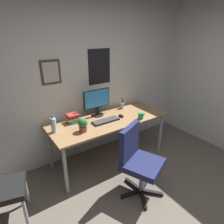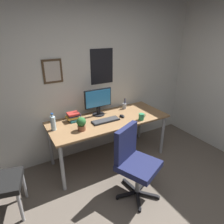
{
  "view_description": "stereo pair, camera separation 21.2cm",
  "coord_description": "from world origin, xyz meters",
  "views": [
    {
      "loc": [
        -1.29,
        -0.63,
        2.03
      ],
      "look_at": [
        0.22,
        1.59,
        0.9
      ],
      "focal_mm": 31.21,
      "sensor_mm": 36.0,
      "label": 1
    },
    {
      "loc": [
        -1.11,
        -0.74,
        2.03
      ],
      "look_at": [
        0.22,
        1.59,
        0.9
      ],
      "focal_mm": 31.21,
      "sensor_mm": 36.0,
      "label": 2
    }
  ],
  "objects": [
    {
      "name": "wall_back",
      "position": [
        -0.0,
        2.15,
        1.3
      ],
      "size": [
        4.4,
        0.1,
        2.6
      ],
      "color": "silver",
      "rests_on": "ground_plane"
    },
    {
      "name": "desk",
      "position": [
        0.22,
        1.69,
        0.68
      ],
      "size": [
        1.87,
        0.76,
        0.75
      ],
      "color": "#936D47",
      "rests_on": "ground_plane"
    },
    {
      "name": "office_chair",
      "position": [
        0.13,
        0.88,
        0.53
      ],
      "size": [
        0.61,
        0.61,
        0.95
      ],
      "color": "#1E234C",
      "rests_on": "ground_plane"
    },
    {
      "name": "monitor",
      "position": [
        0.15,
        1.91,
        0.98
      ],
      "size": [
        0.46,
        0.2,
        0.43
      ],
      "color": "black",
      "rests_on": "desk"
    },
    {
      "name": "keyboard",
      "position": [
        0.13,
        1.63,
        0.76
      ],
      "size": [
        0.43,
        0.15,
        0.03
      ],
      "color": "black",
      "rests_on": "desk"
    },
    {
      "name": "computer_mouse",
      "position": [
        0.43,
        1.64,
        0.76
      ],
      "size": [
        0.06,
        0.11,
        0.04
      ],
      "color": "black",
      "rests_on": "desk"
    },
    {
      "name": "water_bottle",
      "position": [
        -0.62,
        1.74,
        0.85
      ],
      "size": [
        0.07,
        0.07,
        0.25
      ],
      "color": "silver",
      "rests_on": "desk"
    },
    {
      "name": "coffee_mug_near",
      "position": [
        0.64,
        1.41,
        0.8
      ],
      "size": [
        0.12,
        0.08,
        0.1
      ],
      "color": "#2D8C59",
      "rests_on": "desk"
    },
    {
      "name": "potted_plant",
      "position": [
        -0.29,
        1.54,
        0.85
      ],
      "size": [
        0.13,
        0.13,
        0.2
      ],
      "color": "brown",
      "rests_on": "desk"
    },
    {
      "name": "pen_cup",
      "position": [
        0.66,
        1.92,
        0.8
      ],
      "size": [
        0.07,
        0.07,
        0.2
      ],
      "color": "#9EA0A5",
      "rests_on": "desk"
    },
    {
      "name": "book_stack_left",
      "position": [
        -0.28,
        1.89,
        0.81
      ],
      "size": [
        0.22,
        0.16,
        0.13
      ],
      "color": "#26727A",
      "rests_on": "desk"
    }
  ]
}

